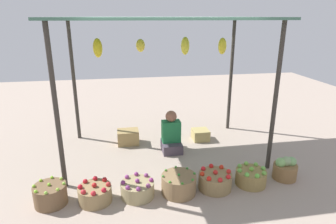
% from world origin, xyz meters
% --- Properties ---
extents(ground_plane, '(14.00, 14.00, 0.00)m').
position_xyz_m(ground_plane, '(0.00, 0.00, 0.00)').
color(ground_plane, '#A39182').
extents(market_stall_structure, '(3.56, 2.15, 2.41)m').
position_xyz_m(market_stall_structure, '(-0.00, -0.00, 2.21)').
color(market_stall_structure, '#38332D').
rests_on(market_stall_structure, ground).
extents(vendor_person, '(0.36, 0.44, 0.78)m').
position_xyz_m(vendor_person, '(0.16, 0.01, 0.30)').
color(vendor_person, '#463C49').
rests_on(vendor_person, ground).
extents(basket_limes, '(0.43, 0.43, 0.32)m').
position_xyz_m(basket_limes, '(-1.75, -1.35, 0.14)').
color(basket_limes, brown).
rests_on(basket_limes, ground).
extents(basket_red_apples, '(0.45, 0.45, 0.29)m').
position_xyz_m(basket_red_apples, '(-1.16, -1.40, 0.12)').
color(basket_red_apples, olive).
rests_on(basket_red_apples, ground).
extents(basket_purple_onions, '(0.47, 0.47, 0.28)m').
position_xyz_m(basket_purple_onions, '(-0.58, -1.37, 0.12)').
color(basket_purple_onions, '#988960').
rests_on(basket_purple_onions, ground).
extents(basket_green_chilies, '(0.50, 0.50, 0.31)m').
position_xyz_m(basket_green_chilies, '(0.01, -1.39, 0.14)').
color(basket_green_chilies, olive).
rests_on(basket_green_chilies, ground).
extents(basket_red_tomatoes, '(0.49, 0.49, 0.30)m').
position_xyz_m(basket_red_tomatoes, '(0.56, -1.37, 0.13)').
color(basket_red_tomatoes, olive).
rests_on(basket_red_tomatoes, ground).
extents(basket_green_apples, '(0.46, 0.46, 0.29)m').
position_xyz_m(basket_green_apples, '(1.13, -1.35, 0.12)').
color(basket_green_apples, olive).
rests_on(basket_green_apples, ground).
extents(basket_cabbages, '(0.36, 0.36, 0.37)m').
position_xyz_m(basket_cabbages, '(1.72, -1.28, 0.16)').
color(basket_cabbages, olive).
rests_on(basket_cabbages, ground).
extents(wooden_crate_near_vendor, '(0.42, 0.33, 0.28)m').
position_xyz_m(wooden_crate_near_vendor, '(-0.63, 0.46, 0.14)').
color(wooden_crate_near_vendor, '#9D7F4D').
rests_on(wooden_crate_near_vendor, ground).
extents(wooden_crate_stacked_rear, '(0.32, 0.32, 0.21)m').
position_xyz_m(wooden_crate_stacked_rear, '(0.84, 0.40, 0.11)').
color(wooden_crate_stacked_rear, tan).
rests_on(wooden_crate_stacked_rear, ground).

